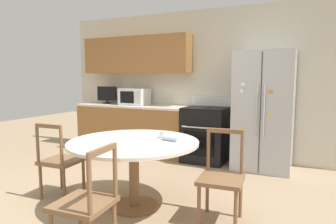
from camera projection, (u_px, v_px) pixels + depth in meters
name	position (u px, v px, depth m)	size (l,w,h in m)	color
ground_plane	(109.00, 210.00, 3.23)	(14.00, 14.00, 0.00)	#9E8466
back_wall	(178.00, 76.00, 5.52)	(5.20, 0.44, 2.60)	beige
kitchen_counter	(133.00, 128.00, 5.71)	(2.20, 0.64, 0.90)	#936033
refrigerator	(264.00, 111.00, 4.60)	(0.86, 0.71, 1.81)	#B2B5BA
oven_range	(206.00, 134.00, 5.06)	(0.70, 0.68, 1.08)	black
microwave	(135.00, 97.00, 5.66)	(0.51, 0.39, 0.31)	white
countertop_tv	(107.00, 94.00, 5.96)	(0.44, 0.16, 0.34)	black
dining_table	(134.00, 151.00, 3.23)	(1.41, 1.41, 0.74)	beige
dining_chair_left	(60.00, 161.00, 3.54)	(0.44, 0.44, 0.90)	brown
dining_chair_near	(87.00, 204.00, 2.35)	(0.45, 0.45, 0.90)	brown
dining_chair_right	(221.00, 178.00, 2.94)	(0.45, 0.45, 0.90)	brown
candle_glass	(163.00, 135.00, 3.37)	(0.08, 0.08, 0.08)	silver
folded_napkin	(170.00, 139.00, 3.21)	(0.20, 0.09, 0.05)	#A3BCDB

